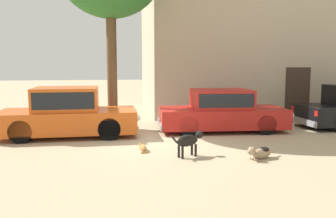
{
  "coord_description": "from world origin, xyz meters",
  "views": [
    {
      "loc": [
        -1.2,
        -10.03,
        2.24
      ],
      "look_at": [
        0.45,
        0.2,
        0.9
      ],
      "focal_mm": 37.34,
      "sensor_mm": 36.0,
      "label": 1
    }
  ],
  "objects_px": {
    "parked_sedan_nearest": "(68,113)",
    "stray_dog_tan": "(261,152)",
    "parked_sedan_second": "(222,111)",
    "stray_cat": "(143,147)",
    "stray_dog_spotted": "(189,140)"
  },
  "relations": [
    {
      "from": "stray_dog_spotted",
      "to": "stray_cat",
      "type": "height_order",
      "value": "stray_dog_spotted"
    },
    {
      "from": "stray_dog_tan",
      "to": "stray_cat",
      "type": "distance_m",
      "value": 2.98
    },
    {
      "from": "parked_sedan_nearest",
      "to": "stray_dog_tan",
      "type": "height_order",
      "value": "parked_sedan_nearest"
    },
    {
      "from": "parked_sedan_nearest",
      "to": "parked_sedan_second",
      "type": "distance_m",
      "value": 4.99
    },
    {
      "from": "stray_dog_spotted",
      "to": "stray_dog_tan",
      "type": "xyz_separation_m",
      "value": [
        1.64,
        -0.47,
        -0.25
      ]
    },
    {
      "from": "parked_sedan_nearest",
      "to": "stray_dog_tan",
      "type": "bearing_deg",
      "value": -36.08
    },
    {
      "from": "parked_sedan_second",
      "to": "stray_cat",
      "type": "bearing_deg",
      "value": -137.61
    },
    {
      "from": "stray_cat",
      "to": "stray_dog_spotted",
      "type": "bearing_deg",
      "value": -137.48
    },
    {
      "from": "parked_sedan_nearest",
      "to": "stray_cat",
      "type": "distance_m",
      "value": 3.11
    },
    {
      "from": "parked_sedan_second",
      "to": "stray_dog_tan",
      "type": "xyz_separation_m",
      "value": [
        -0.17,
        -3.55,
        -0.53
      ]
    },
    {
      "from": "parked_sedan_nearest",
      "to": "stray_dog_spotted",
      "type": "relative_size",
      "value": 4.66
    },
    {
      "from": "parked_sedan_second",
      "to": "stray_cat",
      "type": "relative_size",
      "value": 7.18
    },
    {
      "from": "stray_dog_tan",
      "to": "parked_sedan_nearest",
      "type": "bearing_deg",
      "value": -62.56
    },
    {
      "from": "parked_sedan_nearest",
      "to": "stray_dog_tan",
      "type": "xyz_separation_m",
      "value": [
        4.82,
        -3.45,
        -0.58
      ]
    },
    {
      "from": "parked_sedan_nearest",
      "to": "stray_dog_tan",
      "type": "distance_m",
      "value": 5.95
    }
  ]
}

